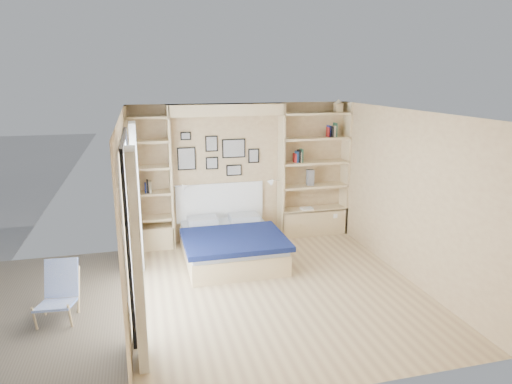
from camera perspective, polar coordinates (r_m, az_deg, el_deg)
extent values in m
plane|color=tan|center=(6.71, 2.60, -11.93)|extent=(4.50, 4.50, 0.00)
plane|color=#D2B482|center=(8.37, -1.79, 2.49)|extent=(4.00, 0.00, 4.00)
plane|color=#D2B482|center=(4.29, 11.71, -9.62)|extent=(4.00, 0.00, 4.00)
plane|color=#D2B482|center=(6.00, -15.86, -2.86)|extent=(0.00, 4.50, 4.50)
plane|color=#D2B482|center=(7.09, 18.37, -0.42)|extent=(0.00, 4.50, 4.50)
plane|color=white|center=(6.04, 2.87, 9.87)|extent=(4.50, 4.50, 0.00)
cube|color=beige|center=(8.02, -10.61, 1.73)|extent=(0.04, 0.35, 2.50)
cube|color=beige|center=(8.39, 3.15, 2.50)|extent=(0.04, 0.35, 2.50)
cube|color=beige|center=(7.98, -3.71, 10.23)|extent=(2.00, 0.35, 0.20)
cube|color=beige|center=(8.85, 11.09, 2.88)|extent=(0.04, 0.35, 2.50)
cube|color=beige|center=(8.01, -15.47, 1.43)|extent=(0.04, 0.35, 2.50)
cube|color=beige|center=(8.86, 7.08, -3.65)|extent=(1.30, 0.35, 0.50)
cube|color=beige|center=(8.30, -12.70, -5.51)|extent=(0.70, 0.35, 0.40)
cube|color=black|center=(5.80, -16.23, 6.46)|extent=(0.04, 2.08, 0.06)
cube|color=black|center=(6.46, -14.84, -13.24)|extent=(0.04, 2.08, 0.06)
cube|color=black|center=(5.09, -15.61, -7.77)|extent=(0.04, 0.06, 2.20)
cube|color=black|center=(7.02, -15.39, -1.61)|extent=(0.04, 0.06, 2.20)
cube|color=silver|center=(6.04, -15.59, -4.02)|extent=(0.01, 2.00, 2.20)
cube|color=white|center=(4.81, -14.61, -8.38)|extent=(0.10, 0.45, 2.30)
cube|color=white|center=(7.28, -14.69, -0.60)|extent=(0.10, 0.45, 2.30)
cube|color=beige|center=(8.78, 7.13, -2.10)|extent=(1.30, 0.35, 0.04)
cube|color=beige|center=(8.67, 7.22, 0.76)|extent=(1.30, 0.35, 0.04)
cube|color=beige|center=(8.57, 7.32, 3.68)|extent=(1.30, 0.35, 0.04)
cube|color=beige|center=(8.50, 7.41, 6.67)|extent=(1.30, 0.35, 0.04)
cube|color=beige|center=(8.45, 7.51, 9.69)|extent=(1.30, 0.35, 0.04)
cube|color=beige|center=(8.19, -12.83, -3.20)|extent=(0.70, 0.35, 0.04)
cube|color=beige|center=(8.07, -13.01, -0.15)|extent=(0.70, 0.35, 0.04)
cube|color=beige|center=(7.97, -13.19, 2.98)|extent=(0.70, 0.35, 0.04)
cube|color=beige|center=(7.90, -13.38, 6.18)|extent=(0.70, 0.35, 0.04)
cube|color=beige|center=(7.85, -13.55, 9.07)|extent=(0.70, 0.35, 0.04)
cube|color=beige|center=(7.66, -3.18, -7.14)|extent=(1.50, 1.88, 0.33)
cube|color=#B2B9C2|center=(7.59, -3.20, -5.63)|extent=(1.46, 1.84, 0.10)
cube|color=#0E1742|center=(7.27, -2.71, -5.95)|extent=(1.60, 1.32, 0.08)
cube|color=#B2B9C2|center=(8.09, -6.72, -3.60)|extent=(0.52, 0.38, 0.12)
cube|color=#B2B9C2|center=(8.22, -1.51, -3.22)|extent=(0.52, 0.38, 0.12)
cube|color=white|center=(8.39, -4.53, -1.25)|extent=(1.60, 0.04, 0.70)
cube|color=black|center=(8.14, -8.68, 4.14)|extent=(0.32, 0.02, 0.40)
cube|color=gray|center=(8.13, -8.67, 4.13)|extent=(0.28, 0.01, 0.36)
cube|color=black|center=(8.15, -5.58, 6.04)|extent=(0.22, 0.02, 0.28)
cube|color=gray|center=(8.14, -5.57, 6.02)|extent=(0.18, 0.01, 0.24)
cube|color=black|center=(8.21, -5.52, 3.62)|extent=(0.22, 0.02, 0.22)
cube|color=gray|center=(8.20, -5.51, 3.60)|extent=(0.18, 0.01, 0.18)
cube|color=black|center=(8.24, -2.80, 5.47)|extent=(0.42, 0.02, 0.34)
cube|color=gray|center=(8.23, -2.79, 5.46)|extent=(0.38, 0.01, 0.30)
cube|color=black|center=(8.31, -2.77, 2.74)|extent=(0.28, 0.02, 0.20)
cube|color=gray|center=(8.30, -2.75, 2.73)|extent=(0.24, 0.01, 0.16)
cube|color=black|center=(8.34, -0.29, 4.55)|extent=(0.20, 0.02, 0.26)
cube|color=gray|center=(8.33, -0.27, 4.54)|extent=(0.16, 0.01, 0.22)
cube|color=black|center=(8.08, -8.78, 6.93)|extent=(0.18, 0.02, 0.14)
cube|color=gray|center=(8.06, -8.77, 6.92)|extent=(0.14, 0.01, 0.10)
cylinder|color=silver|center=(7.99, -9.53, 0.77)|extent=(0.20, 0.02, 0.02)
cone|color=white|center=(8.00, -8.81, 0.67)|extent=(0.13, 0.12, 0.15)
cylinder|color=silver|center=(8.30, 2.37, 1.47)|extent=(0.20, 0.02, 0.02)
cone|color=white|center=(8.28, 1.70, 1.30)|extent=(0.13, 0.12, 0.15)
cube|color=#A51E1E|center=(8.41, 4.86, 4.26)|extent=(0.02, 0.15, 0.16)
cube|color=navy|center=(8.42, 5.08, 4.40)|extent=(0.03, 0.15, 0.21)
cube|color=black|center=(8.43, 5.38, 4.49)|extent=(0.03, 0.15, 0.23)
cube|color=#BFB28C|center=(8.45, 5.54, 4.36)|extent=(0.04, 0.15, 0.19)
cube|color=#26593F|center=(8.45, 5.68, 4.56)|extent=(0.03, 0.15, 0.25)
cube|color=#A51E1E|center=(8.58, 9.03, 7.41)|extent=(0.02, 0.15, 0.18)
cube|color=navy|center=(8.58, 9.07, 7.52)|extent=(0.03, 0.15, 0.21)
cube|color=black|center=(8.60, 9.42, 7.46)|extent=(0.03, 0.15, 0.19)
cube|color=tan|center=(8.62, 9.68, 7.50)|extent=(0.04, 0.15, 0.20)
cube|color=#26593F|center=(8.63, 9.85, 7.67)|extent=(0.03, 0.15, 0.25)
cube|color=navy|center=(8.04, -13.66, 0.50)|extent=(0.02, 0.15, 0.16)
cube|color=black|center=(8.03, -13.41, 0.69)|extent=(0.03, 0.15, 0.21)
cube|color=tan|center=(8.03, -13.07, 0.65)|extent=(0.03, 0.15, 0.20)
cube|color=beige|center=(8.61, 10.23, 10.30)|extent=(0.13, 0.13, 0.15)
cone|color=beige|center=(8.60, 10.26, 11.07)|extent=(0.20, 0.20, 0.08)
cube|color=slate|center=(8.60, 6.79, 1.82)|extent=(0.12, 0.12, 0.30)
cube|color=white|center=(8.67, 6.35, -2.05)|extent=(0.22, 0.16, 0.03)
cube|color=#776958|center=(6.72, -29.26, -13.85)|extent=(3.20, 4.00, 0.05)
cylinder|color=tan|center=(6.16, -25.94, -14.11)|extent=(0.04, 0.13, 0.36)
cylinder|color=tan|center=(6.06, -22.21, -14.21)|extent=(0.04, 0.13, 0.36)
cylinder|color=tan|center=(6.55, -24.78, -11.37)|extent=(0.06, 0.30, 0.59)
cylinder|color=tan|center=(6.45, -21.30, -11.41)|extent=(0.06, 0.30, 0.59)
cube|color=blue|center=(6.23, -23.73, -12.79)|extent=(0.45, 0.53, 0.13)
cube|color=blue|center=(6.45, -23.15, -9.83)|extent=(0.43, 0.24, 0.48)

